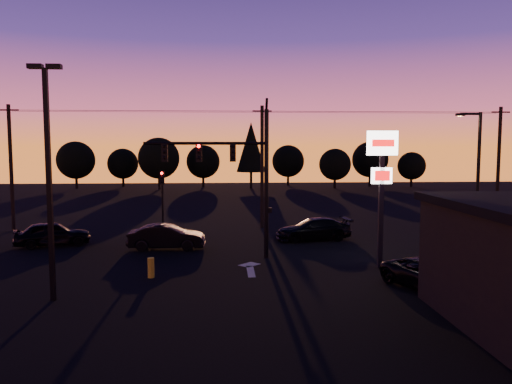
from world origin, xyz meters
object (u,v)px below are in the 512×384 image
suv_parked (432,275)px  car_left (52,234)px  traffic_signal_mast (237,167)px  streetlight (477,174)px  car_mid (167,237)px  car_right (313,229)px  pylon_sign (382,169)px  secondary_signal (162,193)px  parking_lot_light (48,166)px  bollard (151,268)px

suv_parked → car_left: bearing=128.0°
traffic_signal_mast → streetlight: traffic_signal_mast is taller
car_mid → suv_parked: bearing=-126.6°
car_right → car_left: bearing=-95.7°
car_left → car_right: 16.22m
streetlight → pylon_sign: bearing=-149.9°
secondary_signal → car_mid: size_ratio=0.98×
parking_lot_light → pylon_sign: size_ratio=1.34×
car_mid → pylon_sign: bearing=-114.0°
streetlight → suv_parked: 10.73m
traffic_signal_mast → car_mid: size_ratio=1.93×
secondary_signal → parking_lot_light: bearing=-99.8°
traffic_signal_mast → car_mid: (-4.08, 2.61, -4.20)m
secondary_signal → suv_parked: bearing=-47.4°
secondary_signal → car_right: (9.96, -2.54, -2.15)m
pylon_sign → car_mid: 12.98m
car_left → secondary_signal: bearing=-80.5°
car_right → parking_lot_light: bearing=-55.2°
bollard → parking_lot_light: bearing=-136.6°
pylon_sign → car_left: size_ratio=1.55×
streetlight → car_left: (-25.14, 2.52, -3.67)m
pylon_sign → car_mid: pylon_sign is taller
streetlight → bollard: bearing=-163.5°
parking_lot_light → suv_parked: 16.14m
pylon_sign → car_left: pylon_sign is taller
traffic_signal_mast → suv_parked: 11.26m
streetlight → suv_parked: size_ratio=1.73×
car_left → car_mid: (7.05, -1.41, -0.02)m
bollard → car_right: car_right is taller
streetlight → car_right: bearing=158.9°
traffic_signal_mast → suv_parked: traffic_signal_mast is taller
streetlight → car_right: (-8.95, 3.45, -3.71)m
bollard → car_left: (-7.08, 7.86, 0.29)m
traffic_signal_mast → car_right: bearing=44.4°
bollard → suv_parked: 12.42m
parking_lot_light → car_left: 12.48m
bollard → suv_parked: suv_parked is taller
bollard → car_right: (9.11, 8.78, 0.25)m
streetlight → parking_lot_light: bearing=-158.3°
pylon_sign → streetlight: bearing=30.1°
car_mid → suv_parked: 15.23m
parking_lot_light → pylon_sign: 15.19m
car_mid → traffic_signal_mast: bearing=-122.1°
suv_parked → parking_lot_light: bearing=158.5°
streetlight → bollard: size_ratio=8.65×
secondary_signal → pylon_sign: pylon_sign is taller
streetlight → car_right: streetlight is taller
car_right → suv_parked: 11.92m
streetlight → car_left: 25.53m
pylon_sign → bollard: 12.08m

